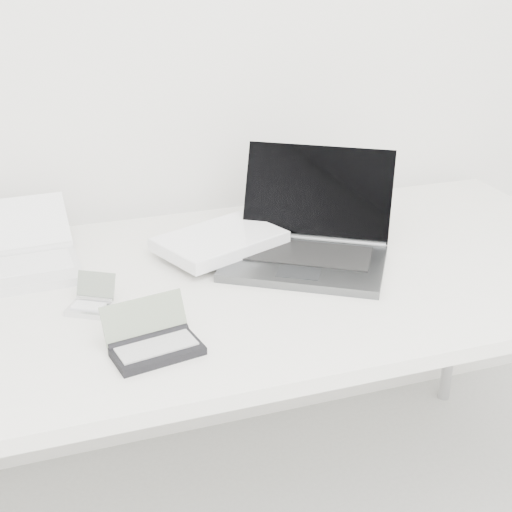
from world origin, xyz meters
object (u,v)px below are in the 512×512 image
object	(u,v)px
laptop_large	(275,242)
netbook_open_white	(16,259)
palmtop_charcoal	(154,343)
desk	(263,292)

from	to	relation	value
laptop_large	netbook_open_white	size ratio (longest dim) A/B	1.72
laptop_large	palmtop_charcoal	xyz separation A→B (m)	(-0.33, -0.30, -0.02)
laptop_large	netbook_open_white	world-z (taller)	laptop_large
desk	laptop_large	world-z (taller)	laptop_large
desk	netbook_open_white	world-z (taller)	netbook_open_white
desk	palmtop_charcoal	bearing A→B (deg)	-140.19
desk	laptop_large	xyz separation A→B (m)	(0.05, 0.07, 0.08)
palmtop_charcoal	laptop_large	bearing A→B (deg)	32.01
laptop_large	palmtop_charcoal	bearing A→B (deg)	-105.52
netbook_open_white	desk	bearing A→B (deg)	-23.37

